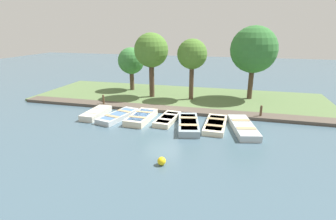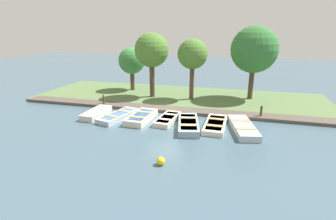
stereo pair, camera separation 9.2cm
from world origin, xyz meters
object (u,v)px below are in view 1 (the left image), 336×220
Objects in this scene: rowboat_1 at (118,116)px; mooring_post_far at (261,112)px; rowboat_0 at (96,113)px; rowboat_2 at (141,117)px; park_tree_right at (254,50)px; mooring_post_near at (103,100)px; rowboat_6 at (243,127)px; park_tree_center at (192,55)px; rowboat_5 at (215,124)px; park_tree_far_left at (131,61)px; buoy at (162,161)px; rowboat_3 at (168,119)px; rowboat_4 at (188,124)px; park_tree_left at (151,51)px.

mooring_post_far is at bearing 117.80° from rowboat_1.
rowboat_0 reaches higher than rowboat_2.
rowboat_1 is at bearing -75.95° from mooring_post_far.
mooring_post_near is at bearing -66.90° from park_tree_right.
mooring_post_far reaches higher than rowboat_6.
rowboat_0 is 8.52m from park_tree_center.
mooring_post_near and mooring_post_far have the same top height.
rowboat_6 is at bearing 86.40° from rowboat_5.
rowboat_6 is at bearing 52.88° from park_tree_far_left.
rowboat_6 is 0.92× the size of park_tree_far_left.
mooring_post_near is at bearing -163.69° from rowboat_0.
rowboat_6 is at bearing 35.94° from park_tree_center.
rowboat_1 is 8.16m from park_tree_far_left.
buoy is at bearing 31.48° from rowboat_2.
rowboat_6 reaches higher than rowboat_3.
park_tree_far_left reaches higher than rowboat_5.
park_tree_center is (-5.45, -2.45, 3.56)m from rowboat_5.
buoy is at bearing -15.93° from rowboat_4.
rowboat_5 is 8.90m from mooring_post_near.
park_tree_far_left is at bearing -151.18° from rowboat_2.
rowboat_1 is at bearing 44.75° from mooring_post_near.
buoy is 13.33m from park_tree_right.
park_tree_center is at bearing 117.48° from mooring_post_near.
park_tree_center is at bearing -73.21° from park_tree_right.
rowboat_1 is 1.61m from rowboat_2.
rowboat_1 is 7.61m from park_tree_center.
rowboat_3 is 4.67m from rowboat_6.
rowboat_3 is at bearing 108.24° from rowboat_1.
park_tree_right is at bearing 86.87° from park_tree_far_left.
mooring_post_far is at bearing 141.83° from rowboat_6.
rowboat_3 is at bearing 100.85° from rowboat_2.
mooring_post_far is 0.23× the size of park_tree_far_left.
rowboat_0 reaches higher than rowboat_4.
park_tree_center is (-3.20, 6.16, 3.25)m from mooring_post_near.
park_tree_right is (-6.84, 2.17, 3.93)m from rowboat_5.
rowboat_1 is 0.57× the size of park_tree_right.
park_tree_left is (2.01, 2.61, 1.13)m from park_tree_far_left.
rowboat_3 is 0.75× the size of rowboat_6.
mooring_post_near is at bearing -90.00° from mooring_post_far.
mooring_post_near is 5.50m from park_tree_left.
rowboat_4 is 9.11m from park_tree_right.
rowboat_4 is (0.47, 4.79, 0.04)m from rowboat_1.
rowboat_0 is 6.93m from park_tree_left.
rowboat_0 is at bearing -103.83° from rowboat_6.
rowboat_0 is 3.26m from rowboat_2.
mooring_post_near is at bearing -105.04° from rowboat_3.
mooring_post_far reaches higher than rowboat_1.
park_tree_right is (-1.43, 7.94, 0.13)m from park_tree_left.
park_tree_center is (-5.59, -4.05, 3.52)m from rowboat_6.
rowboat_0 reaches higher than rowboat_5.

